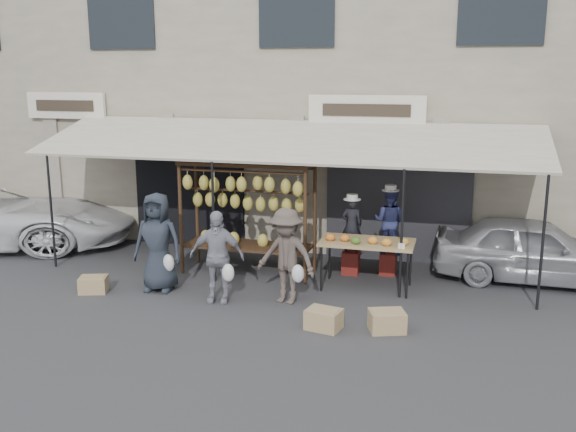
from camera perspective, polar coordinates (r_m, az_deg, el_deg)
name	(u,v)px	position (r m, az deg, el deg)	size (l,w,h in m)	color
ground_plane	(245,306)	(11.08, -3.85, -8.01)	(90.00, 90.00, 0.00)	#2D2D30
shophouse	(326,82)	(16.64, 3.40, 11.77)	(24.00, 6.15, 7.30)	tan
awning	(281,142)	(12.61, -0.60, 6.60)	(10.00, 2.35, 2.92)	beige
banana_rack	(247,196)	(12.45, -3.68, 1.82)	(2.60, 0.90, 2.24)	black
produce_table	(367,243)	(11.74, 7.02, -2.41)	(1.70, 0.90, 1.04)	tan
vendor_left	(352,225)	(12.56, 5.68, -0.80)	(0.39, 0.26, 1.08)	black
vendor_right	(389,221)	(12.59, 9.00, -0.47)	(0.62, 0.49, 1.28)	navy
customer_left	(158,242)	(11.82, -11.50, -2.29)	(0.89, 0.58, 1.81)	#252B35
customer_mid	(217,257)	(11.12, -6.35, -3.60)	(0.95, 0.39, 1.61)	#91919E
customer_right	(286,256)	(10.99, -0.16, -3.58)	(1.07, 0.62, 1.66)	#50453E
stool_left	(351,263)	(12.76, 5.60, -4.15)	(0.32, 0.32, 0.46)	maroon
stool_right	(388,264)	(12.81, 8.87, -4.22)	(0.31, 0.31, 0.44)	maroon
crate_near_a	(324,319)	(10.10, 3.20, -9.14)	(0.52, 0.40, 0.31)	tan
crate_near_b	(387,321)	(10.12, 8.79, -9.22)	(0.53, 0.41, 0.32)	tan
crate_far	(94,284)	(12.21, -16.90, -5.85)	(0.48, 0.37, 0.29)	tan
sedan	(534,250)	(13.00, 21.01, -2.81)	(1.48, 3.67, 1.25)	#96969B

